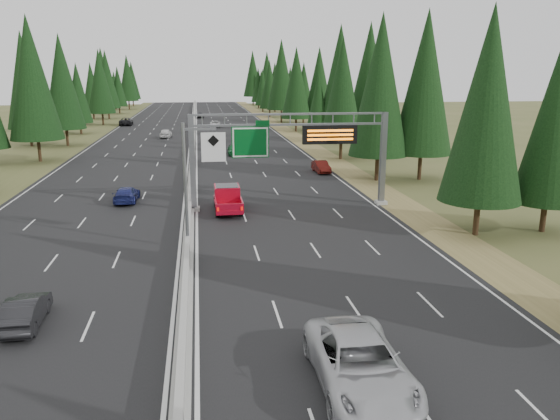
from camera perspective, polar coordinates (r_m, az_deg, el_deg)
The scene contains 19 objects.
road at distance 89.44m, azimuth -9.06°, elevation 6.89°, with size 32.00×260.00×0.08m, color black.
shoulder_right at distance 91.02m, azimuth 2.30°, elevation 7.17°, with size 3.60×260.00×0.06m, color olive.
shoulder_left at distance 91.38m, azimuth -20.36°, elevation 6.33°, with size 3.60×260.00×0.06m, color #495226.
median_barrier at distance 89.40m, azimuth -9.07°, elevation 7.13°, with size 0.70×260.00×0.85m.
sign_gantry at distance 44.74m, azimuth 1.90°, elevation 6.75°, with size 16.75×0.98×7.80m.
hov_sign_pole at distance 34.31m, azimuth -8.91°, elevation 3.41°, with size 2.80×0.50×8.00m.
tree_row_right at distance 77.77m, azimuth 7.37°, elevation 12.85°, with size 11.30×240.93×18.84m.
tree_row_left at distance 86.87m, azimuth -24.43°, elevation 11.57°, with size 11.92×236.93×18.03m.
silver_minivan at distance 20.23m, azimuth 8.35°, elevation -15.61°, with size 3.08×6.67×1.85m, color #B8B8BD.
red_pickup at distance 44.86m, azimuth -5.52°, elevation 1.37°, with size 2.13×5.96×1.94m.
car_ahead_green at distance 75.67m, azimuth -4.84°, elevation 6.31°, with size 1.70×4.22×1.44m, color #155E2A.
car_ahead_dkred at distance 61.96m, azimuth 4.32°, elevation 4.53°, with size 1.39×3.99×1.31m, color #57100C.
car_ahead_dkgrey at distance 90.04m, azimuth -4.10°, elevation 7.55°, with size 1.95×4.79×1.39m, color black.
car_ahead_white at distance 115.72m, azimuth -6.79°, elevation 8.90°, with size 2.12×4.61×1.28m, color white.
car_ahead_far at distance 140.80m, azimuth -8.33°, elevation 9.78°, with size 1.60×3.97×1.35m, color black.
car_onc_near at distance 27.05m, azimuth -25.08°, elevation -9.53°, with size 1.43×4.10×1.35m, color black.
car_onc_blue at distance 49.38m, azimuth -15.73°, elevation 1.59°, with size 1.86×4.57×1.33m, color navy.
car_onc_white at distance 97.81m, azimuth -11.85°, elevation 7.85°, with size 1.83×4.55×1.55m, color silver.
car_onc_far at distance 123.86m, azimuth -15.79°, elevation 8.90°, with size 2.71×5.87×1.63m, color black.
Camera 1 is at (0.93, -8.76, 10.98)m, focal length 35.00 mm.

